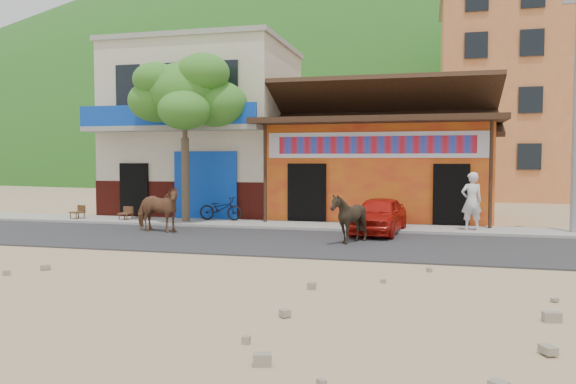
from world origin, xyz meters
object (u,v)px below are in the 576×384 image
Objects in this scene: red_car at (379,215)px; cow_dark at (349,218)px; scooter at (221,209)px; cow_tan at (157,209)px; pedestrian at (472,201)px; cafe_chair_right at (125,208)px; cafe_chair_left at (77,206)px; tree at (185,138)px.

cow_dark is at bearing -98.41° from red_car.
cow_tan is at bearing 163.04° from scooter.
pedestrian is (3.42, 3.20, 0.30)m from cow_dark.
pedestrian is at bearing -69.20° from cow_tan.
pedestrian is 12.22m from cafe_chair_right.
red_car is 3.62× the size of cafe_chair_left.
red_car is at bearing -71.31° from cow_tan.
tree is 10.00m from pedestrian.
cow_tan is 0.94× the size of pedestrian.
scooter is 1.83× the size of cafe_chair_right.
scooter is at bearing -148.11° from cow_dark.
scooter is (-5.89, 1.67, -0.07)m from red_car.
red_car reaches higher than cafe_chair_left.
cafe_chair_right is (-12.21, 0.11, -0.47)m from pedestrian.
tree reaches higher than cow_dark.
cow_tan is at bearing -38.60° from cafe_chair_right.
cow_dark is 6.59m from scooter.
cow_dark is 11.22m from cafe_chair_left.
cafe_chair_left reaches higher than cafe_chair_right.
cafe_chair_left is at bearing -171.78° from cafe_chair_right.
cow_tan is at bearing -87.30° from tree.
cafe_chair_right is (-9.41, 1.04, -0.05)m from red_car.
red_car is (6.97, -1.01, -2.51)m from tree.
cafe_chair_right is (-2.55, 2.42, -0.20)m from cow_tan.
pedestrian is at bearing -94.16° from scooter.
pedestrian is (9.78, -0.08, -2.08)m from tree.
cafe_chair_left is 1.97m from cafe_chair_right.
tree is at bearing 4.27° from cafe_chair_right.
tree reaches higher than red_car.
pedestrian is 14.18m from cafe_chair_left.
cafe_chair_left is (-10.76, 3.19, -0.14)m from cow_dark.
scooter is at bearing 27.63° from cafe_chair_left.
cafe_chair_left is 1.04× the size of cafe_chair_right.
red_car is 2.06× the size of scooter.
cow_tan is at bearing -119.49° from cow_dark.
cafe_chair_left is at bearing -177.82° from red_car.
cow_dark is at bearing -90.76° from cow_tan.
cow_tan reaches higher than cafe_chair_left.
pedestrian is at bearing 111.73° from cow_dark.
red_car is (6.86, 1.38, -0.16)m from cow_tan.
tree is 6.44× the size of cafe_chair_left.
cow_dark reaches higher than cafe_chair_right.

